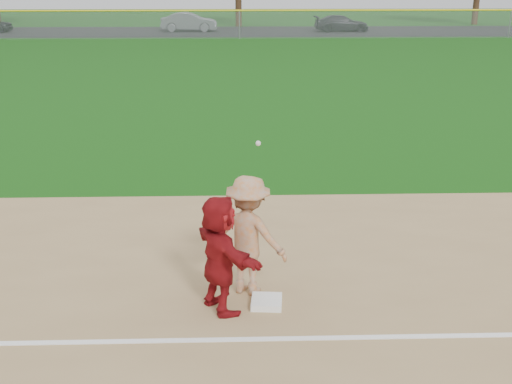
{
  "coord_description": "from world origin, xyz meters",
  "views": [
    {
      "loc": [
        -0.3,
        -8.2,
        4.63
      ],
      "look_at": [
        0.0,
        1.5,
        1.3
      ],
      "focal_mm": 45.0,
      "sensor_mm": 36.0,
      "label": 1
    }
  ],
  "objects_px": {
    "car_right": "(341,23)",
    "car_mid": "(189,22)",
    "base_runner": "(220,254)",
    "first_base": "(267,302)"
  },
  "relations": [
    {
      "from": "car_right",
      "to": "car_mid",
      "type": "bearing_deg",
      "value": 85.63
    },
    {
      "from": "base_runner",
      "to": "car_right",
      "type": "xyz_separation_m",
      "value": [
        8.94,
        45.61,
        -0.23
      ]
    },
    {
      "from": "first_base",
      "to": "base_runner",
      "type": "bearing_deg",
      "value": -172.03
    },
    {
      "from": "car_mid",
      "to": "base_runner",
      "type": "bearing_deg",
      "value": -174.57
    },
    {
      "from": "car_mid",
      "to": "car_right",
      "type": "distance_m",
      "value": 12.5
    },
    {
      "from": "car_right",
      "to": "base_runner",
      "type": "bearing_deg",
      "value": 167.05
    },
    {
      "from": "base_runner",
      "to": "car_mid",
      "type": "bearing_deg",
      "value": -24.35
    },
    {
      "from": "first_base",
      "to": "car_right",
      "type": "distance_m",
      "value": 46.27
    },
    {
      "from": "first_base",
      "to": "car_right",
      "type": "xyz_separation_m",
      "value": [
        8.27,
        45.52,
        0.59
      ]
    },
    {
      "from": "base_runner",
      "to": "car_mid",
      "type": "height_order",
      "value": "base_runner"
    }
  ]
}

